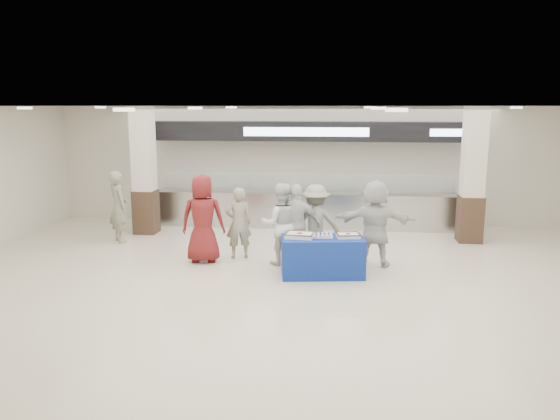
# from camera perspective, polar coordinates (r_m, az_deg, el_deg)

# --- Properties ---
(ground) EXTENTS (14.00, 14.00, 0.00)m
(ground) POSITION_cam_1_polar(r_m,az_deg,el_deg) (9.57, 0.50, -8.77)
(ground) COLOR beige
(ground) RESTS_ON ground
(serving_line) EXTENTS (8.70, 0.85, 2.80)m
(serving_line) POSITION_cam_1_polar(r_m,az_deg,el_deg) (14.53, 2.75, 2.73)
(serving_line) COLOR #B2B5B9
(serving_line) RESTS_ON ground
(column_left) EXTENTS (0.55, 0.55, 3.20)m
(column_left) POSITION_cam_1_polar(r_m,az_deg,el_deg) (14.16, -14.00, 3.72)
(column_left) COLOR #332217
(column_left) RESTS_ON ground
(column_right) EXTENTS (0.55, 0.55, 3.20)m
(column_right) POSITION_cam_1_polar(r_m,az_deg,el_deg) (13.62, 19.47, 3.15)
(column_right) COLOR #332217
(column_right) RESTS_ON ground
(display_table) EXTENTS (1.65, 0.99, 0.75)m
(display_table) POSITION_cam_1_polar(r_m,az_deg,el_deg) (10.49, 4.45, -4.86)
(display_table) COLOR navy
(display_table) RESTS_ON ground
(sheet_cake_left) EXTENTS (0.55, 0.45, 0.11)m
(sheet_cake_left) POSITION_cam_1_polar(r_m,az_deg,el_deg) (10.35, 2.07, -2.61)
(sheet_cake_left) COLOR white
(sheet_cake_left) RESTS_ON display_table
(sheet_cake_right) EXTENTS (0.48, 0.40, 0.09)m
(sheet_cake_right) POSITION_cam_1_polar(r_m,az_deg,el_deg) (10.44, 7.13, -2.61)
(sheet_cake_right) COLOR white
(sheet_cake_right) RESTS_ON display_table
(cupcake_tray) EXTENTS (0.42, 0.33, 0.07)m
(cupcake_tray) POSITION_cam_1_polar(r_m,az_deg,el_deg) (10.38, 4.25, -2.71)
(cupcake_tray) COLOR #BCBCC1
(cupcake_tray) RESTS_ON display_table
(civilian_maroon) EXTENTS (0.95, 0.68, 1.83)m
(civilian_maroon) POSITION_cam_1_polar(r_m,az_deg,el_deg) (11.36, -8.06, -0.90)
(civilian_maroon) COLOR maroon
(civilian_maroon) RESTS_ON ground
(soldier_a) EXTENTS (0.65, 0.53, 1.52)m
(soldier_a) POSITION_cam_1_polar(r_m,az_deg,el_deg) (11.59, -4.35, -1.37)
(soldier_a) COLOR gray
(soldier_a) RESTS_ON ground
(chef_tall) EXTENTS (0.93, 0.80, 1.68)m
(chef_tall) POSITION_cam_1_polar(r_m,az_deg,el_deg) (11.11, 0.08, -1.47)
(chef_tall) COLOR white
(chef_tall) RESTS_ON ground
(chef_short) EXTENTS (0.98, 0.43, 1.66)m
(chef_short) POSITION_cam_1_polar(r_m,az_deg,el_deg) (11.12, 1.75, -1.52)
(chef_short) COLOR white
(chef_short) RESTS_ON ground
(soldier_b) EXTENTS (1.12, 0.73, 1.62)m
(soldier_b) POSITION_cam_1_polar(r_m,az_deg,el_deg) (11.32, 3.71, -1.41)
(soldier_b) COLOR gray
(soldier_b) RESTS_ON ground
(civilian_white) EXTENTS (1.67, 0.61, 1.77)m
(civilian_white) POSITION_cam_1_polar(r_m,az_deg,el_deg) (11.14, 9.90, -1.36)
(civilian_white) COLOR silver
(civilian_white) RESTS_ON ground
(soldier_bg) EXTENTS (0.72, 0.73, 1.71)m
(soldier_bg) POSITION_cam_1_polar(r_m,az_deg,el_deg) (13.48, -16.53, 0.34)
(soldier_bg) COLOR gray
(soldier_bg) RESTS_ON ground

